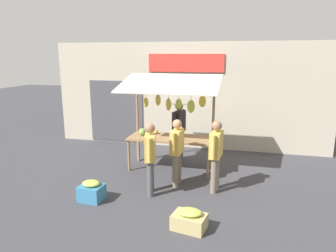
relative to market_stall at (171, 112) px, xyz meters
The scene contains 9 objects.
ground_plane 1.54m from the market_stall, 101.00° to the left, with size 40.00×40.00×0.00m, color #38383D.
street_backdrop 2.15m from the market_stall, 88.94° to the right, with size 9.00×0.30×3.40m.
market_stall is the anchor object (origin of this frame).
vendor_with_sunhat 0.88m from the market_stall, 95.78° to the right, with size 0.44×0.71×1.71m.
shopper_with_ponytail 1.76m from the market_stall, 87.91° to the left, with size 0.33×0.67×1.60m.
shopper_in_grey_tee 1.27m from the market_stall, 110.94° to the left, with size 0.25×0.68×1.57m.
shopper_in_striped_shirt 1.83m from the market_stall, 138.56° to the left, with size 0.27×0.69×1.62m.
produce_crate_near 2.86m from the market_stall, 62.22° to the left, with size 0.51×0.44×0.44m.
produce_crate_side 3.30m from the market_stall, 109.68° to the left, with size 0.64×0.50×0.38m.
Camera 1 is at (-1.81, 7.58, 2.99)m, focal length 32.78 mm.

